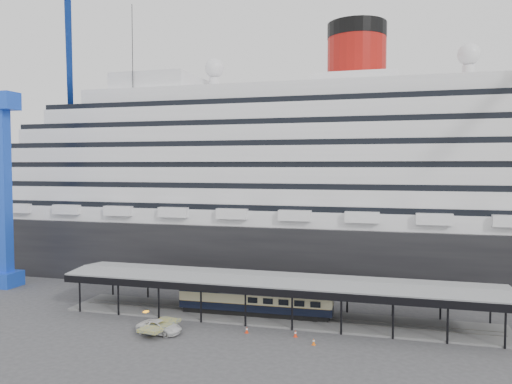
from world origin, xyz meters
TOP-DOWN VIEW (x-y plane):
  - ground at (0.00, 0.00)m, footprint 200.00×200.00m
  - cruise_ship at (0.05, 32.00)m, footprint 130.00×30.00m
  - platform_canopy at (0.00, 5.00)m, footprint 56.00×9.18m
  - crane_blue at (-45.11, 10.62)m, footprint 22.63×19.19m
  - port_truck at (-11.84, -4.21)m, footprint 5.62×3.15m
  - pullman_carriage at (-2.76, 5.00)m, footprint 20.08×3.13m
  - traffic_cone_left at (-2.03, -1.49)m, footprint 0.51×0.51m
  - traffic_cone_mid at (3.71, -1.30)m, footprint 0.52×0.52m
  - traffic_cone_right at (6.11, -3.32)m, footprint 0.48×0.48m

SIDE VIEW (x-z plane):
  - ground at x=0.00m, z-range 0.00..0.00m
  - traffic_cone_right at x=6.11m, z-range 0.00..0.75m
  - traffic_cone_left at x=-2.03m, z-range 0.00..0.76m
  - traffic_cone_mid at x=3.71m, z-range 0.00..0.79m
  - port_truck at x=-11.84m, z-range 0.00..1.49m
  - platform_canopy at x=0.00m, z-range -0.29..5.01m
  - pullman_carriage at x=-2.76m, z-range -7.41..12.24m
  - cruise_ship at x=0.05m, z-range -3.60..40.30m
  - crane_blue at x=-45.11m, z-range -3.84..43.76m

